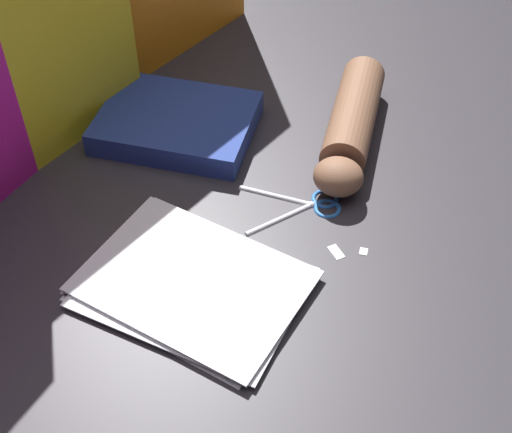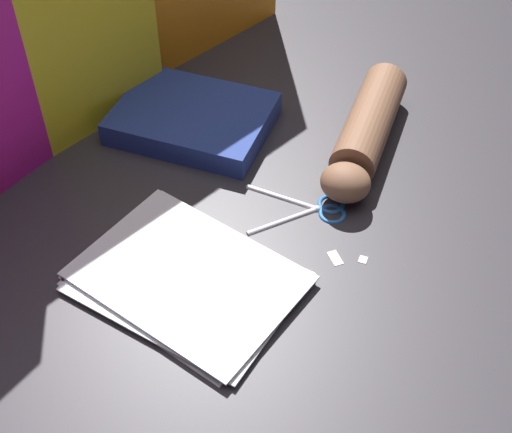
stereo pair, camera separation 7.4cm
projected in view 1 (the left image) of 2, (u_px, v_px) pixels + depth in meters
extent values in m
plane|color=#2D2B30|center=(216.00, 253.00, 1.08)|extent=(6.00, 6.00, 0.00)
cube|color=white|center=(191.00, 285.00, 1.04)|extent=(0.23, 0.31, 0.00)
cube|color=white|center=(192.00, 284.00, 1.04)|extent=(0.23, 0.31, 0.00)
cube|color=white|center=(193.00, 287.00, 1.03)|extent=(0.24, 0.32, 0.00)
cube|color=white|center=(193.00, 281.00, 1.03)|extent=(0.23, 0.31, 0.00)
cube|color=white|center=(195.00, 281.00, 1.03)|extent=(0.23, 0.31, 0.00)
cube|color=navy|center=(177.00, 123.00, 1.27)|extent=(0.26, 0.31, 0.04)
sphere|color=silver|center=(312.00, 203.00, 1.15)|extent=(0.01, 0.01, 0.01)
cylinder|color=silver|center=(280.00, 218.00, 1.13)|extent=(0.11, 0.07, 0.01)
torus|color=blue|center=(325.00, 197.00, 1.16)|extent=(0.06, 0.06, 0.01)
cylinder|color=silver|center=(275.00, 194.00, 1.17)|extent=(0.03, 0.12, 0.01)
torus|color=blue|center=(328.00, 207.00, 1.15)|extent=(0.05, 0.05, 0.01)
cylinder|color=brown|center=(354.00, 115.00, 1.26)|extent=(0.27, 0.14, 0.08)
ellipsoid|color=brown|center=(338.00, 177.00, 1.15)|extent=(0.09, 0.10, 0.06)
cube|color=white|center=(336.00, 252.00, 1.08)|extent=(0.03, 0.03, 0.00)
cube|color=white|center=(364.00, 251.00, 1.09)|extent=(0.02, 0.02, 0.00)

